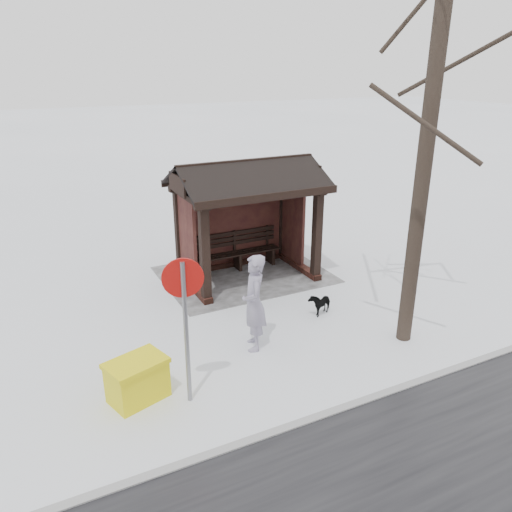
{
  "coord_description": "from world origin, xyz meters",
  "views": [
    {
      "loc": [
        5.16,
        10.81,
        5.21
      ],
      "look_at": [
        0.16,
        0.8,
        0.9
      ],
      "focal_mm": 35.0,
      "sensor_mm": 36.0,
      "label": 1
    }
  ],
  "objects": [
    {
      "name": "ground",
      "position": [
        0.0,
        0.0,
        0.0
      ],
      "size": [
        120.0,
        120.0,
        0.0
      ],
      "primitive_type": "plane",
      "color": "white",
      "rests_on": "ground"
    },
    {
      "name": "kerb",
      "position": [
        0.0,
        5.5,
        0.01
      ],
      "size": [
        120.0,
        0.15,
        0.06
      ],
      "primitive_type": "cube",
      "color": "gray",
      "rests_on": "ground"
    },
    {
      "name": "trampled_patch",
      "position": [
        0.0,
        -0.2,
        0.01
      ],
      "size": [
        4.2,
        3.2,
        0.02
      ],
      "primitive_type": "cube",
      "color": "#97979D",
      "rests_on": "ground"
    },
    {
      "name": "bus_shelter",
      "position": [
        0.0,
        -0.16,
        2.17
      ],
      "size": [
        3.6,
        2.4,
        3.09
      ],
      "color": "#351A13",
      "rests_on": "ground"
    },
    {
      "name": "tree_near",
      "position": [
        -1.5,
        4.2,
        6.16
      ],
      "size": [
        3.42,
        3.42,
        9.03
      ],
      "color": "black",
      "rests_on": "ground"
    },
    {
      "name": "pedestrian",
      "position": [
        1.37,
        3.15,
        0.96
      ],
      "size": [
        0.67,
        0.82,
        1.93
      ],
      "primitive_type": "imported",
      "rotation": [
        0.0,
        0.0,
        1.24
      ],
      "color": "gray",
      "rests_on": "ground"
    },
    {
      "name": "dog",
      "position": [
        -0.57,
        2.53,
        0.26
      ],
      "size": [
        0.67,
        0.5,
        0.51
      ],
      "primitive_type": "imported",
      "rotation": [
        0.0,
        0.0,
        1.98
      ],
      "color": "black",
      "rests_on": "ground"
    },
    {
      "name": "grit_bin",
      "position": [
        3.82,
        3.75,
        0.37
      ],
      "size": [
        1.1,
        0.9,
        0.73
      ],
      "rotation": [
        0.0,
        0.0,
        0.3
      ],
      "color": "yellow",
      "rests_on": "ground"
    },
    {
      "name": "road_sign",
      "position": [
        3.07,
        4.15,
        1.8
      ],
      "size": [
        0.63,
        0.2,
        2.52
      ],
      "rotation": [
        0.0,
        0.0,
        -0.27
      ],
      "color": "gray",
      "rests_on": "ground"
    }
  ]
}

